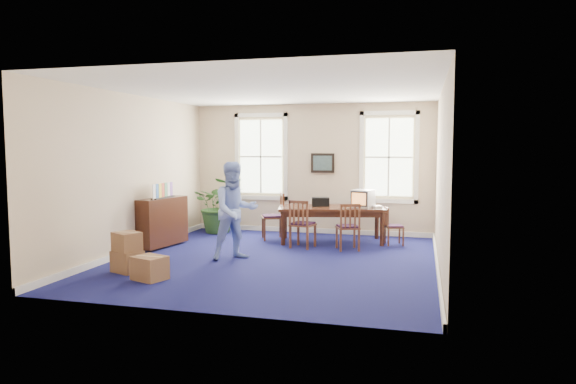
% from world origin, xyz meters
% --- Properties ---
extents(floor, '(6.50, 6.50, 0.00)m').
position_xyz_m(floor, '(0.00, 0.00, 0.00)').
color(floor, navy).
rests_on(floor, ground).
extents(ceiling, '(6.50, 6.50, 0.00)m').
position_xyz_m(ceiling, '(0.00, 0.00, 3.20)').
color(ceiling, white).
rests_on(ceiling, ground).
extents(wall_back, '(6.50, 0.00, 6.50)m').
position_xyz_m(wall_back, '(0.00, 3.25, 1.60)').
color(wall_back, beige).
rests_on(wall_back, ground).
extents(wall_front, '(6.50, 0.00, 6.50)m').
position_xyz_m(wall_front, '(0.00, -3.25, 1.60)').
color(wall_front, beige).
rests_on(wall_front, ground).
extents(wall_left, '(0.00, 6.50, 6.50)m').
position_xyz_m(wall_left, '(-3.00, 0.00, 1.60)').
color(wall_left, beige).
rests_on(wall_left, ground).
extents(wall_right, '(0.00, 6.50, 6.50)m').
position_xyz_m(wall_right, '(3.00, 0.00, 1.60)').
color(wall_right, beige).
rests_on(wall_right, ground).
extents(baseboard_back, '(6.00, 0.04, 0.12)m').
position_xyz_m(baseboard_back, '(0.00, 3.22, 0.06)').
color(baseboard_back, white).
rests_on(baseboard_back, ground).
extents(baseboard_left, '(0.04, 6.50, 0.12)m').
position_xyz_m(baseboard_left, '(-2.97, 0.00, 0.06)').
color(baseboard_left, white).
rests_on(baseboard_left, ground).
extents(baseboard_right, '(0.04, 6.50, 0.12)m').
position_xyz_m(baseboard_right, '(2.97, 0.00, 0.06)').
color(baseboard_right, white).
rests_on(baseboard_right, ground).
extents(window_left, '(1.40, 0.12, 2.20)m').
position_xyz_m(window_left, '(-1.30, 3.23, 1.90)').
color(window_left, white).
rests_on(window_left, ground).
extents(window_right, '(1.40, 0.12, 2.20)m').
position_xyz_m(window_right, '(1.90, 3.23, 1.90)').
color(window_right, white).
rests_on(window_right, ground).
extents(wall_picture, '(0.58, 0.06, 0.48)m').
position_xyz_m(wall_picture, '(0.30, 3.20, 1.75)').
color(wall_picture, black).
rests_on(wall_picture, ground).
extents(conference_table, '(2.53, 1.55, 0.80)m').
position_xyz_m(conference_table, '(0.72, 2.12, 0.40)').
color(conference_table, '#3E1E10').
rests_on(conference_table, ground).
extents(crt_tv, '(0.56, 0.58, 0.39)m').
position_xyz_m(crt_tv, '(1.41, 2.17, 1.00)').
color(crt_tv, '#B7B7BC').
rests_on(crt_tv, conference_table).
extents(game_console, '(0.24, 0.26, 0.05)m').
position_xyz_m(game_console, '(1.73, 2.12, 0.83)').
color(game_console, white).
rests_on(game_console, conference_table).
extents(equipment_bag, '(0.44, 0.34, 0.20)m').
position_xyz_m(equipment_bag, '(0.45, 2.17, 0.90)').
color(equipment_bag, black).
rests_on(equipment_bag, conference_table).
extents(chair_near_left, '(0.55, 0.55, 1.03)m').
position_xyz_m(chair_near_left, '(0.24, 1.32, 0.52)').
color(chair_near_left, brown).
rests_on(chair_near_left, ground).
extents(chair_near_right, '(0.57, 0.57, 0.99)m').
position_xyz_m(chair_near_right, '(1.20, 1.32, 0.49)').
color(chair_near_right, brown).
rests_on(chair_near_right, ground).
extents(chair_end_left, '(0.64, 0.64, 1.08)m').
position_xyz_m(chair_end_left, '(-0.67, 2.12, 0.54)').
color(chair_end_left, brown).
rests_on(chair_end_left, ground).
extents(chair_end_right, '(0.47, 0.47, 0.83)m').
position_xyz_m(chair_end_right, '(2.11, 2.12, 0.42)').
color(chair_end_right, brown).
rests_on(chair_end_right, ground).
extents(man, '(1.15, 1.13, 1.86)m').
position_xyz_m(man, '(-0.76, -0.11, 0.93)').
color(man, '#88A3EE').
rests_on(man, ground).
extents(credenza, '(0.60, 1.34, 1.02)m').
position_xyz_m(credenza, '(-2.69, 0.64, 0.51)').
color(credenza, '#3E1E10').
rests_on(credenza, ground).
extents(brochure_rack, '(0.38, 0.77, 0.34)m').
position_xyz_m(brochure_rack, '(-2.67, 0.64, 1.19)').
color(brochure_rack, '#99999E').
rests_on(brochure_rack, credenza).
extents(potted_plant, '(1.60, 1.52, 1.39)m').
position_xyz_m(potted_plant, '(-2.21, 2.66, 0.70)').
color(potted_plant, '#24491D').
rests_on(potted_plant, ground).
extents(cardboard_boxes, '(1.67, 1.67, 0.73)m').
position_xyz_m(cardboard_boxes, '(-2.01, -1.46, 0.36)').
color(cardboard_boxes, '#8D613E').
rests_on(cardboard_boxes, ground).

